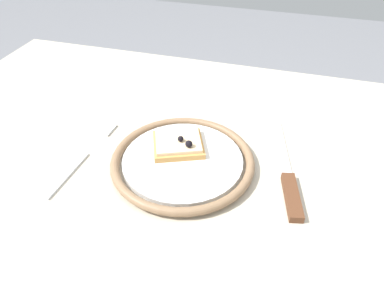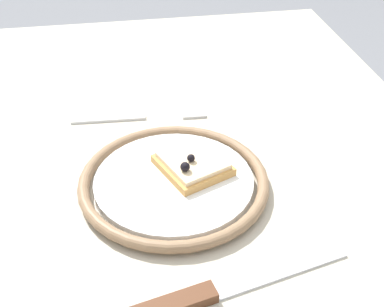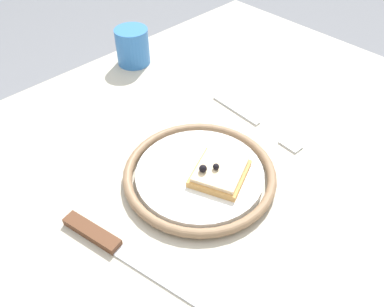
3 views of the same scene
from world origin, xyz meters
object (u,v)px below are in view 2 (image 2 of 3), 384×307
(pizza_slice_near, at_px, (193,164))
(knife, at_px, (203,296))
(fork, at_px, (141,117))
(dining_table, at_px, (168,244))
(plate, at_px, (174,182))

(pizza_slice_near, relative_size, knife, 0.44)
(fork, bearing_deg, knife, 5.27)
(knife, relative_size, fork, 1.18)
(dining_table, height_order, pizza_slice_near, pizza_slice_near)
(knife, bearing_deg, pizza_slice_near, 173.39)
(dining_table, distance_m, pizza_slice_near, 0.11)
(dining_table, bearing_deg, knife, 6.79)
(dining_table, relative_size, plate, 4.93)
(dining_table, distance_m, knife, 0.17)
(plate, height_order, fork, plate)
(fork, bearing_deg, pizza_slice_near, 19.08)
(plate, xyz_separation_m, knife, (0.17, 0.00, -0.00))
(fork, bearing_deg, dining_table, 4.08)
(plate, xyz_separation_m, fork, (-0.17, -0.03, -0.01))
(plate, height_order, pizza_slice_near, pizza_slice_near)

